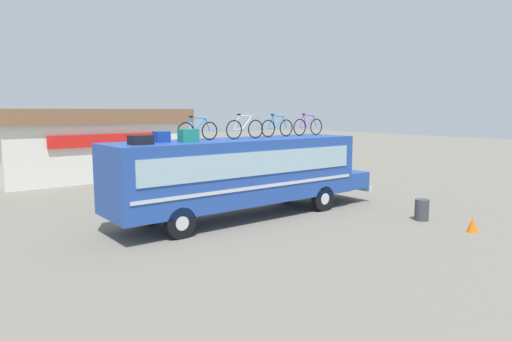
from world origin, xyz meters
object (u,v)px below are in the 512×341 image
object	(u,v)px
luggage_bag_3	(188,136)
trash_bin	(422,210)
bus	(243,171)
traffic_cone	(473,224)
luggage_bag_1	(141,140)
rooftop_bicycle_4	(308,126)
rooftop_bicycle_3	(277,127)
rooftop_bicycle_1	(198,130)
luggage_bag_2	(161,137)
rooftop_bicycle_2	(245,128)

from	to	relation	value
luggage_bag_3	trash_bin	xyz separation A→B (m)	(7.68, -4.43, -2.93)
bus	traffic_cone	xyz separation A→B (m)	(4.98, -6.74, -1.57)
luggage_bag_3	trash_bin	world-z (taller)	luggage_bag_3
luggage_bag_1	rooftop_bicycle_4	bearing A→B (deg)	4.08
traffic_cone	bus	bearing A→B (deg)	126.45
rooftop_bicycle_3	trash_bin	world-z (taller)	rooftop_bicycle_3
luggage_bag_3	rooftop_bicycle_1	distance (m)	0.80
bus	luggage_bag_2	bearing A→B (deg)	176.23
rooftop_bicycle_1	trash_bin	bearing A→B (deg)	-34.76
luggage_bag_3	traffic_cone	world-z (taller)	luggage_bag_3
rooftop_bicycle_4	rooftop_bicycle_2	bearing A→B (deg)	-175.27
bus	traffic_cone	bearing A→B (deg)	-53.55
luggage_bag_1	trash_bin	world-z (taller)	luggage_bag_1
trash_bin	rooftop_bicycle_2	bearing A→B (deg)	137.71
luggage_bag_2	rooftop_bicycle_4	world-z (taller)	rooftop_bicycle_4
rooftop_bicycle_3	rooftop_bicycle_1	bearing A→B (deg)	-179.85
luggage_bag_1	bus	bearing A→B (deg)	4.29
luggage_bag_2	rooftop_bicycle_1	size ratio (longest dim) A/B	0.29
luggage_bag_3	traffic_cone	size ratio (longest dim) A/B	1.17
luggage_bag_3	rooftop_bicycle_2	size ratio (longest dim) A/B	0.36
luggage_bag_1	luggage_bag_2	size ratio (longest dim) A/B	1.42
luggage_bag_3	rooftop_bicycle_4	bearing A→B (deg)	4.43
luggage_bag_1	rooftop_bicycle_3	xyz separation A→B (m)	(6.32, 0.55, 0.24)
bus	luggage_bag_2	xyz separation A→B (m)	(-3.35, 0.22, 1.46)
luggage_bag_1	traffic_cone	distance (m)	11.72
rooftop_bicycle_1	rooftop_bicycle_2	world-z (taller)	rooftop_bicycle_2
luggage_bag_3	traffic_cone	distance (m)	10.41
luggage_bag_2	traffic_cone	world-z (taller)	luggage_bag_2
rooftop_bicycle_1	luggage_bag_2	bearing A→B (deg)	179.63
bus	trash_bin	world-z (taller)	bus
rooftop_bicycle_2	luggage_bag_1	bearing A→B (deg)	-176.47
luggage_bag_2	rooftop_bicycle_4	xyz separation A→B (m)	(7.13, 0.03, 0.21)
rooftop_bicycle_2	bus	bearing A→B (deg)	139.29
rooftop_bicycle_1	traffic_cone	distance (m)	10.29
trash_bin	rooftop_bicycle_4	bearing A→B (deg)	105.37
bus	rooftop_bicycle_1	size ratio (longest dim) A/B	7.01
luggage_bag_3	rooftop_bicycle_3	xyz separation A→B (m)	(4.50, 0.46, 0.17)
rooftop_bicycle_4	luggage_bag_1	bearing A→B (deg)	-175.92
trash_bin	bus	bearing A→B (deg)	137.73
rooftop_bicycle_2	traffic_cone	bearing A→B (deg)	-53.67
trash_bin	rooftop_bicycle_3	bearing A→B (deg)	123.04
luggage_bag_2	rooftop_bicycle_4	distance (m)	7.13
rooftop_bicycle_3	rooftop_bicycle_4	bearing A→B (deg)	1.02
luggage_bag_2	rooftop_bicycle_4	bearing A→B (deg)	0.26
rooftop_bicycle_2	trash_bin	bearing A→B (deg)	-42.29
rooftop_bicycle_2	traffic_cone	size ratio (longest dim) A/B	3.26
luggage_bag_2	trash_bin	bearing A→B (deg)	-29.95
traffic_cone	rooftop_bicycle_1	bearing A→B (deg)	134.67
rooftop_bicycle_2	rooftop_bicycle_3	xyz separation A→B (m)	(1.89, 0.28, -0.01)
bus	rooftop_bicycle_3	distance (m)	2.58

